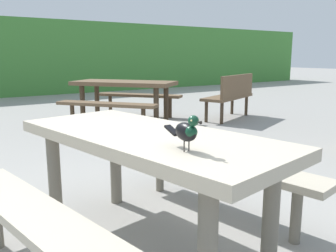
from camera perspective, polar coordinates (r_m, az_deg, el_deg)
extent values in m
cube|color=#B2A893|center=(2.18, -3.35, -1.87)|extent=(1.05, 1.90, 0.07)
cylinder|color=slate|center=(2.07, 15.94, -13.83)|extent=(0.09, 0.09, 0.67)
cylinder|color=slate|center=(2.71, -17.52, -7.91)|extent=(0.09, 0.09, 0.67)
cylinder|color=slate|center=(2.97, -8.31, -5.82)|extent=(0.09, 0.09, 0.67)
cube|color=#B2A893|center=(1.92, -19.73, -13.60)|extent=(0.56, 1.73, 0.05)
cube|color=#B2A893|center=(2.75, 7.86, -5.45)|extent=(0.56, 1.73, 0.05)
cylinder|color=slate|center=(2.51, 19.63, -13.03)|extent=(0.07, 0.07, 0.39)
cylinder|color=slate|center=(3.23, -1.31, -6.91)|extent=(0.07, 0.07, 0.39)
ellipsoid|color=black|center=(1.72, 2.83, -0.94)|extent=(0.08, 0.15, 0.09)
ellipsoid|color=#0F3823|center=(1.69, 3.64, -0.97)|extent=(0.06, 0.07, 0.06)
sphere|color=#0F3823|center=(1.66, 4.05, 0.82)|extent=(0.05, 0.05, 0.05)
sphere|color=#EAE08C|center=(1.66, 4.83, 1.00)|extent=(0.01, 0.01, 0.01)
sphere|color=#EAE08C|center=(1.64, 3.75, 0.87)|extent=(0.01, 0.01, 0.01)
cone|color=black|center=(1.63, 4.90, 0.60)|extent=(0.02, 0.03, 0.02)
cube|color=black|center=(1.82, 0.65, -0.69)|extent=(0.04, 0.10, 0.04)
cylinder|color=#47423D|center=(1.74, 3.33, -3.12)|extent=(0.01, 0.01, 0.05)
cylinder|color=#47423D|center=(1.72, 2.58, -3.25)|extent=(0.01, 0.01, 0.05)
cube|color=brown|center=(6.51, -6.97, 6.75)|extent=(1.70, 1.89, 0.07)
cylinder|color=#423324|center=(6.04, -1.88, 2.96)|extent=(0.09, 0.09, 0.67)
cylinder|color=#423324|center=(6.54, -0.31, 3.60)|extent=(0.09, 0.09, 0.67)
cylinder|color=#423324|center=(6.65, -13.38, 3.41)|extent=(0.09, 0.09, 0.67)
cylinder|color=#423324|center=(7.10, -11.17, 3.99)|extent=(0.09, 0.09, 0.67)
cube|color=brown|center=(5.92, -9.74, 3.42)|extent=(1.27, 1.53, 0.05)
cylinder|color=#423324|center=(5.69, -3.92, 1.00)|extent=(0.07, 0.07, 0.39)
cylinder|color=#423324|center=(6.27, -14.88, 1.60)|extent=(0.07, 0.07, 0.39)
cube|color=brown|center=(7.18, -4.58, 4.88)|extent=(1.27, 1.53, 0.05)
cylinder|color=#423324|center=(6.99, 0.32, 2.93)|extent=(0.07, 0.07, 0.39)
cylinder|color=#423324|center=(7.47, -9.12, 3.32)|extent=(0.07, 0.07, 0.39)
cube|color=brown|center=(6.94, 9.44, 4.55)|extent=(1.46, 0.92, 0.05)
cube|color=brown|center=(6.84, 10.95, 6.30)|extent=(1.26, 0.53, 0.40)
cylinder|color=#3D2F21|center=(7.54, 10.11, 3.35)|extent=(0.06, 0.06, 0.39)
cylinder|color=#3D2F21|center=(7.42, 12.29, 3.15)|extent=(0.06, 0.06, 0.39)
cylinder|color=#3D2F21|center=(6.54, 6.08, 2.29)|extent=(0.06, 0.06, 0.39)
cylinder|color=#3D2F21|center=(6.40, 8.51, 2.04)|extent=(0.06, 0.06, 0.39)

